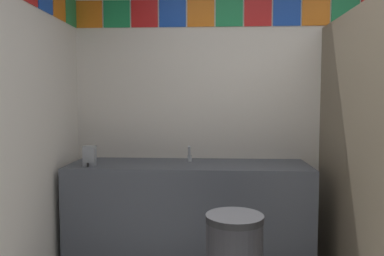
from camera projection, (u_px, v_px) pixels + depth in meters
wall_back at (284, 112)px, 3.30m from camera, size 3.64×0.09×2.57m
vanity_counter at (189, 216)px, 3.08m from camera, size 1.92×0.58×0.88m
faucet_center at (190, 156)px, 3.13m from camera, size 0.04×0.10×0.14m
soap_dispenser at (90, 156)px, 2.91m from camera, size 0.09×0.09×0.16m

